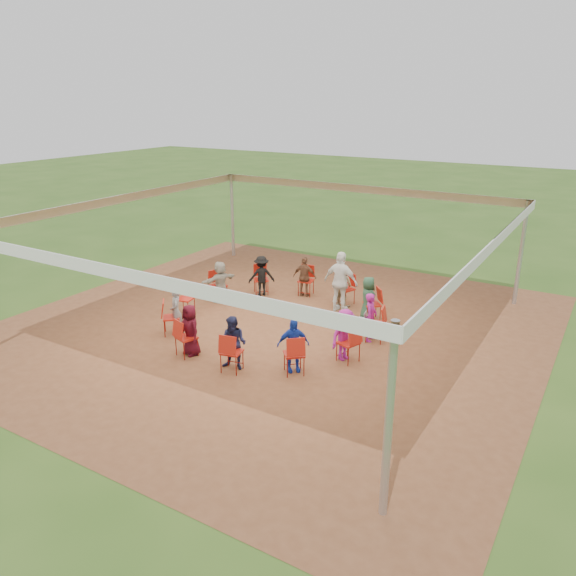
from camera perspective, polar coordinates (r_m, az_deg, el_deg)
The scene contains 29 objects.
ground at distance 14.61m, azimuth -1.34°, elevation -3.97°, with size 80.00×80.00×0.00m, color #33551A.
dirt_patch at distance 14.60m, azimuth -1.34°, elevation -3.95°, with size 13.00×13.00×0.00m, color brown.
tent at distance 13.85m, azimuth -1.41°, elevation 5.10°, with size 10.33×10.33×3.00m.
chair_0 at distance 13.78m, azimuth 8.86°, elevation -3.62°, with size 0.42×0.44×0.90m, color red, non-canonical shape.
chair_1 at distance 15.04m, azimuth 8.53°, elevation -1.65°, with size 0.42×0.44×0.90m, color red, non-canonical shape.
chair_2 at distance 16.10m, azimuth 5.88°, elevation -0.12°, with size 0.42×0.44×0.90m, color red, non-canonical shape.
chair_3 at distance 16.75m, azimuth 1.84°, elevation 0.74°, with size 0.42×0.44×0.90m, color red, non-canonical shape.
chair_4 at distance 16.87m, azimuth -2.75°, elevation 0.85°, with size 0.42×0.44×0.90m, color red, non-canonical shape.
chair_5 at distance 16.43m, azimuth -7.10°, elevation 0.22°, with size 0.42×0.44×0.90m, color red, non-canonical shape.
chair_6 at distance 15.51m, azimuth -10.40°, elevation -1.11°, with size 0.42×0.44×0.90m, color red, non-canonical shape.
chair_7 at distance 14.29m, azimuth -11.75°, elevation -2.96°, with size 0.42×0.44×0.90m, color red, non-canonical shape.
chair_8 at distance 13.08m, azimuth -10.29°, elevation -4.98°, with size 0.42×0.44×0.90m, color red, non-canonical shape.
chair_9 at distance 12.23m, azimuth -5.74°, elevation -6.50°, with size 0.42×0.44×0.90m, color red, non-canonical shape.
chair_10 at distance 12.08m, azimuth 0.62°, elevation -6.76°, with size 0.42×0.44×0.90m, color red, non-canonical shape.
chair_11 at distance 12.67m, azimuth 6.15°, elevation -5.58°, with size 0.42×0.44×0.90m, color red, non-canonical shape.
person_seated_0 at distance 13.74m, azimuth 8.41°, elevation -2.94°, with size 0.44×0.29×1.21m, color #98197E.
person_seated_1 at distance 14.94m, azimuth 8.12°, elevation -1.10°, with size 0.59×0.33×1.21m, color #254A33.
person_seated_2 at distance 15.97m, azimuth 5.60°, elevation 0.33°, with size 0.59×0.34×1.21m, color tan.
person_seated_3 at distance 16.60m, azimuth 1.72°, elevation 1.14°, with size 0.71×0.36×1.21m, color brown.
person_seated_4 at distance 16.71m, azimuth -2.71°, elevation 1.25°, with size 0.78×0.39×1.21m, color black.
person_seated_5 at distance 16.28m, azimuth -6.89°, elevation 0.65°, with size 1.12×0.42×1.21m, color #ACA997.
person_seated_6 at distance 14.23m, azimuth -11.31°, elevation -2.33°, with size 0.44×0.29×1.21m, color gray.
person_seated_7 at distance 13.07m, azimuth -9.88°, elevation -4.20°, with size 0.59×0.33×1.21m, color #430915.
person_seated_8 at distance 12.26m, azimuth -5.53°, elevation -5.60°, with size 0.59×0.34×1.21m, color #1B2043.
person_seated_9 at distance 12.11m, azimuth 0.52°, elevation -5.83°, with size 0.71×0.36×1.21m, color #1836AC.
person_seated_10 at distance 12.68m, azimuth 5.78°, elevation -4.75°, with size 0.78×0.39×1.21m, color #98197E.
standing_person at distance 15.42m, azimuth 5.39°, elevation 0.61°, with size 1.00×0.51×1.70m, color white.
cable_coil at distance 15.32m, azimuth -0.37°, elevation -2.74°, with size 0.36×0.36×0.03m.
laptop at distance 13.78m, azimuth 7.73°, elevation -3.00°, with size 0.30×0.35×0.21m.
Camera 1 is at (7.23, -11.34, 5.70)m, focal length 35.00 mm.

